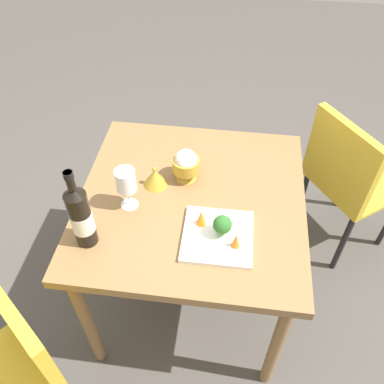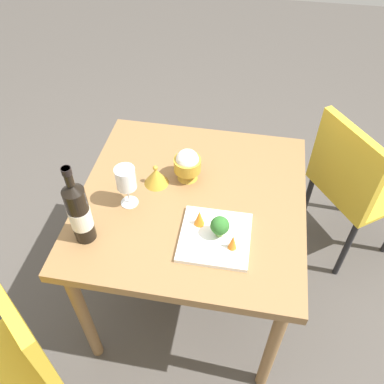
{
  "view_description": "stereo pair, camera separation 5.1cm",
  "coord_description": "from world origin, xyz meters",
  "views": [
    {
      "loc": [
        -0.14,
        1.08,
        1.91
      ],
      "look_at": [
        0.0,
        0.0,
        0.77
      ],
      "focal_mm": 38.04,
      "sensor_mm": 36.0,
      "label": 1
    },
    {
      "loc": [
        -0.19,
        1.07,
        1.91
      ],
      "look_at": [
        0.0,
        0.0,
        0.77
      ],
      "focal_mm": 38.04,
      "sensor_mm": 36.0,
      "label": 2
    }
  ],
  "objects": [
    {
      "name": "chair_near_window",
      "position": [
        -0.7,
        -0.44,
        0.53
      ],
      "size": [
        0.56,
        0.56,
        0.85
      ],
      "rotation": [
        0.0,
        0.0,
        2.19
      ],
      "color": "gold",
      "rests_on": "ground_plane"
    },
    {
      "name": "serving_plate",
      "position": [
        -0.12,
        0.18,
        0.74
      ],
      "size": [
        0.25,
        0.25,
        0.02
      ],
      "rotation": [
        0.0,
        0.0,
        0.01
      ],
      "color": "white",
      "rests_on": "dining_table"
    },
    {
      "name": "wine_glass",
      "position": [
        0.23,
        0.07,
        0.86
      ],
      "size": [
        0.08,
        0.08,
        0.18
      ],
      "color": "white",
      "rests_on": "dining_table"
    },
    {
      "name": "ground_plane",
      "position": [
        0.0,
        0.0,
        0.0
      ],
      "size": [
        8.0,
        8.0,
        0.0
      ],
      "primitive_type": "plane",
      "color": "#4C4742"
    },
    {
      "name": "rice_bowl_lid",
      "position": [
        0.16,
        -0.05,
        0.77
      ],
      "size": [
        0.1,
        0.1,
        0.09
      ],
      "color": "gold",
      "rests_on": "dining_table"
    },
    {
      "name": "dining_table",
      "position": [
        0.0,
        0.0,
        0.65
      ],
      "size": [
        0.89,
        0.89,
        0.74
      ],
      "color": "olive",
      "rests_on": "ground_plane"
    },
    {
      "name": "carrot_garnish_left",
      "position": [
        -0.18,
        0.22,
        0.78
      ],
      "size": [
        0.03,
        0.03,
        0.06
      ],
      "color": "orange",
      "rests_on": "serving_plate"
    },
    {
      "name": "carrot_garnish_right",
      "position": [
        -0.05,
        0.14,
        0.79
      ],
      "size": [
        0.04,
        0.04,
        0.07
      ],
      "color": "orange",
      "rests_on": "serving_plate"
    },
    {
      "name": "broccoli_floret",
      "position": [
        -0.13,
        0.18,
        0.8
      ],
      "size": [
        0.07,
        0.07,
        0.09
      ],
      "color": "#729E4C",
      "rests_on": "serving_plate"
    },
    {
      "name": "wine_bottle",
      "position": [
        0.34,
        0.26,
        0.87
      ],
      "size": [
        0.08,
        0.08,
        0.34
      ],
      "color": "black",
      "rests_on": "dining_table"
    },
    {
      "name": "chair_by_wall",
      "position": [
        0.52,
        0.64,
        0.53
      ],
      "size": [
        0.56,
        0.56,
        0.85
      ],
      "rotation": [
        0.0,
        0.0,
        -0.67
      ],
      "color": "gold",
      "rests_on": "ground_plane"
    },
    {
      "name": "rice_bowl",
      "position": [
        0.04,
        -0.11,
        0.81
      ],
      "size": [
        0.11,
        0.11,
        0.14
      ],
      "color": "gold",
      "rests_on": "dining_table"
    }
  ]
}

